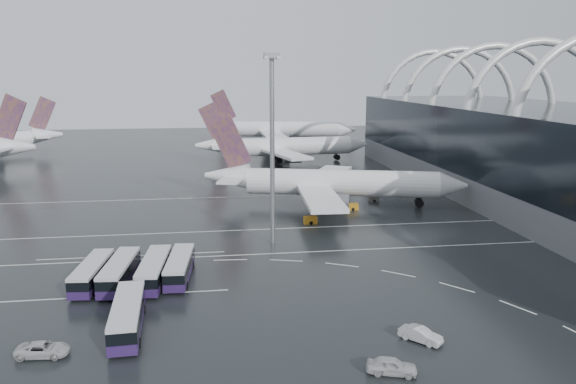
{
  "coord_description": "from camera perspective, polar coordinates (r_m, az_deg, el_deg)",
  "views": [
    {
      "loc": [
        -12.08,
        -84.45,
        27.22
      ],
      "look_at": [
        1.62,
        10.59,
        7.0
      ],
      "focal_mm": 35.0,
      "sensor_mm": 36.0,
      "label": 1
    }
  ],
  "objects": [
    {
      "name": "airliner_gate_b",
      "position": [
        176.43,
        -0.78,
        4.58
      ],
      "size": [
        54.9,
        49.29,
        19.06
      ],
      "rotation": [
        0.0,
        0.0,
        0.07
      ],
      "color": "white",
      "rests_on": "ground"
    },
    {
      "name": "van_curve_c",
      "position": [
        61.55,
        13.32,
        -13.92
      ],
      "size": [
        4.26,
        4.38,
        1.49
      ],
      "primitive_type": "imported",
      "rotation": [
        0.0,
        0.0,
        0.76
      ],
      "color": "beige",
      "rests_on": "ground"
    },
    {
      "name": "bus_row_near_a",
      "position": [
        78.77,
        -19.27,
        -7.74
      ],
      "size": [
        3.9,
        12.47,
        3.02
      ],
      "rotation": [
        0.0,
        0.0,
        1.48
      ],
      "color": "#261543",
      "rests_on": "ground"
    },
    {
      "name": "gse_cart_belly_b",
      "position": [
        123.67,
        8.7,
        -0.69
      ],
      "size": [
        2.13,
        1.26,
        1.16
      ],
      "primitive_type": "cube",
      "color": "slate",
      "rests_on": "ground"
    },
    {
      "name": "gse_cart_belly_a",
      "position": [
        115.56,
        6.55,
        -1.49
      ],
      "size": [
        2.33,
        1.38,
        1.27
      ],
      "primitive_type": "cube",
      "color": "#C17D19",
      "rests_on": "ground"
    },
    {
      "name": "lane_marking_near",
      "position": [
        87.66,
        0.13,
        -6.2
      ],
      "size": [
        120.0,
        0.25,
        0.01
      ],
      "primitive_type": "cube",
      "color": "silver",
      "rests_on": "ground"
    },
    {
      "name": "gse_cart_belly_e",
      "position": [
        126.78,
        4.64,
        -0.25
      ],
      "size": [
        2.35,
        1.39,
        1.28
      ],
      "primitive_type": "cube",
      "color": "#C17D19",
      "rests_on": "ground"
    },
    {
      "name": "lane_marking_mid",
      "position": [
        100.94,
        -1.03,
        -3.75
      ],
      "size": [
        120.0,
        0.25,
        0.01
      ],
      "primitive_type": "cube",
      "color": "silver",
      "rests_on": "ground"
    },
    {
      "name": "van_curve_b",
      "position": [
        55.12,
        10.49,
        -16.98
      ],
      "size": [
        4.99,
        3.18,
        1.58
      ],
      "primitive_type": "imported",
      "rotation": [
        0.0,
        0.0,
        1.27
      ],
      "color": "beige",
      "rests_on": "ground"
    },
    {
      "name": "airliner_main",
      "position": [
        118.39,
        4.13,
        0.89
      ],
      "size": [
        54.55,
        47.17,
        18.71
      ],
      "rotation": [
        0.0,
        0.0,
        -0.26
      ],
      "color": "white",
      "rests_on": "ground"
    },
    {
      "name": "lane_marking_far",
      "position": [
        127.96,
        -2.6,
        -0.4
      ],
      "size": [
        120.0,
        0.25,
        0.01
      ],
      "primitive_type": "cube",
      "color": "silver",
      "rests_on": "ground"
    },
    {
      "name": "bus_bay_line_north",
      "position": [
        89.53,
        -15.54,
        -6.26
      ],
      "size": [
        28.0,
        0.25,
        0.01
      ],
      "primitive_type": "cube",
      "color": "silver",
      "rests_on": "ground"
    },
    {
      "name": "airliner_gate_c",
      "position": [
        227.01,
        -0.97,
        6.36
      ],
      "size": [
        59.56,
        54.04,
        21.32
      ],
      "rotation": [
        0.0,
        0.0,
        -0.21
      ],
      "color": "white",
      "rests_on": "ground"
    },
    {
      "name": "terminal",
      "position": [
        128.71,
        26.84,
        3.31
      ],
      "size": [
        42.0,
        160.0,
        34.9
      ],
      "color": "#5A5C5F",
      "rests_on": "ground"
    },
    {
      "name": "bus_bay_line_south",
      "position": [
        74.62,
        -17.07,
        -10.05
      ],
      "size": [
        28.0,
        0.25,
        0.01
      ],
      "primitive_type": "cube",
      "color": "silver",
      "rests_on": "ground"
    },
    {
      "name": "bus_row_near_d",
      "position": [
        78.04,
        -10.95,
        -7.44
      ],
      "size": [
        3.79,
        12.58,
        3.05
      ],
      "rotation": [
        0.0,
        0.0,
        1.49
      ],
      "color": "#261543",
      "rests_on": "ground"
    },
    {
      "name": "ground",
      "position": [
        89.55,
        -0.06,
        -5.81
      ],
      "size": [
        420.0,
        420.0,
        0.0
      ],
      "primitive_type": "plane",
      "color": "black",
      "rests_on": "ground"
    },
    {
      "name": "van_curve_a",
      "position": [
        62.13,
        -23.66,
        -14.43
      ],
      "size": [
        5.27,
        2.74,
        1.42
      ],
      "primitive_type": "imported",
      "rotation": [
        0.0,
        0.0,
        1.49
      ],
      "color": "beige",
      "rests_on": "ground"
    },
    {
      "name": "floodlight_mast",
      "position": [
        88.62,
        -1.63,
        6.64
      ],
      "size": [
        2.33,
        2.33,
        30.4
      ],
      "color": "gray",
      "rests_on": "ground"
    },
    {
      "name": "bus_row_near_c",
      "position": [
        77.36,
        -13.45,
        -7.67
      ],
      "size": [
        3.84,
        13.14,
        3.19
      ],
      "rotation": [
        0.0,
        0.0,
        1.5
      ],
      "color": "#261543",
      "rests_on": "ground"
    },
    {
      "name": "bus_row_far_c",
      "position": [
        64.23,
        -16.0,
        -11.94
      ],
      "size": [
        3.6,
        13.25,
        3.23
      ],
      "rotation": [
        0.0,
        0.0,
        1.62
      ],
      "color": "#261543",
      "rests_on": "ground"
    },
    {
      "name": "bus_row_near_b",
      "position": [
        77.89,
        -16.75,
        -7.74
      ],
      "size": [
        4.07,
        13.0,
        3.15
      ],
      "rotation": [
        0.0,
        0.0,
        1.48
      ],
      "color": "#261543",
      "rests_on": "ground"
    },
    {
      "name": "gse_cart_belly_c",
      "position": [
        104.33,
        2.29,
        -2.86
      ],
      "size": [
        2.45,
        1.45,
        1.34
      ],
      "primitive_type": "cube",
      "color": "#C17D19",
      "rests_on": "ground"
    }
  ]
}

